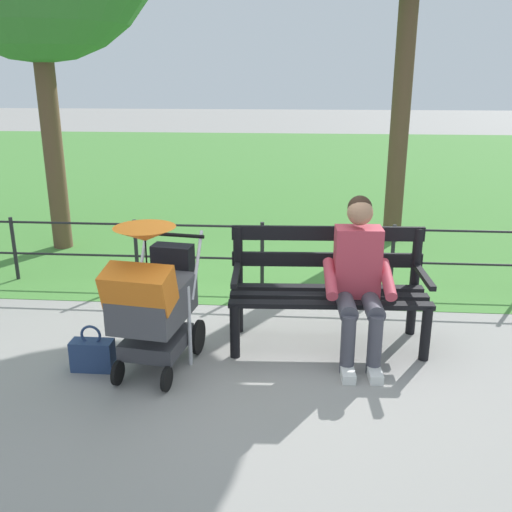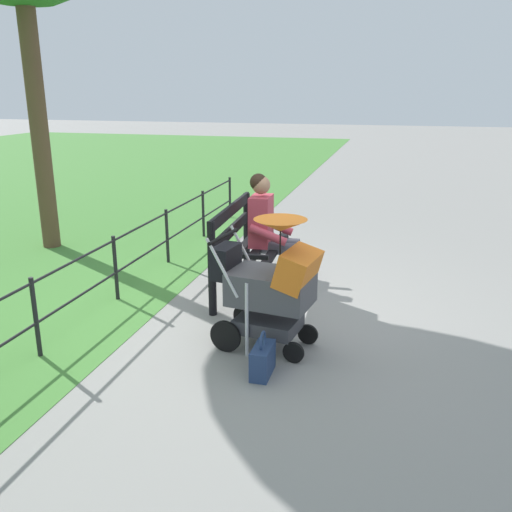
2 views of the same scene
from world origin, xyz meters
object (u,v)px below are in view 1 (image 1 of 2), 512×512
Objects in this scene: person_on_bench at (359,275)px; handbag at (93,354)px; park_bench at (328,282)px; stroller at (153,297)px.

handbag is (2.02, 0.42, -0.55)m from person_on_bench.
person_on_bench is (-0.22, 0.22, 0.15)m from park_bench.
handbag is (0.48, 0.05, -0.47)m from stroller.
person_on_bench reaches higher than stroller.
park_bench reaches higher than handbag.
handbag is at bearing 19.62° from park_bench.
stroller is at bearing -174.62° from handbag.
handbag is at bearing 5.38° from stroller.
park_bench is at bearing -160.38° from handbag.
stroller is (1.54, 0.37, -0.08)m from person_on_bench.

